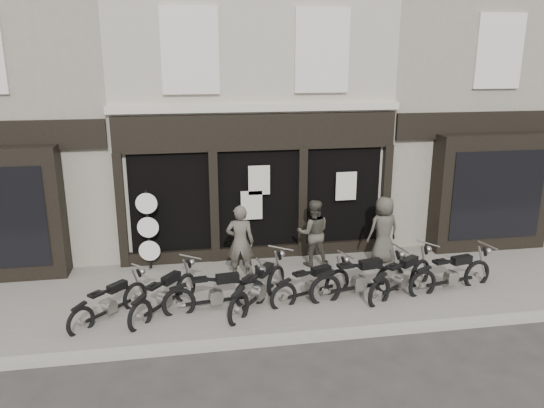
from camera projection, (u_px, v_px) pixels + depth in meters
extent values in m
plane|color=#2D2B28|center=(279.00, 312.00, 11.36)|extent=(90.00, 90.00, 0.00)
cube|color=slate|center=(272.00, 291.00, 12.20)|extent=(30.00, 4.20, 0.12)
cube|color=gray|center=(291.00, 338.00, 10.16)|extent=(30.00, 0.25, 0.13)
cube|color=#ADA494|center=(243.00, 96.00, 15.94)|extent=(7.20, 6.00, 8.20)
cube|color=black|center=(258.00, 132.00, 13.20)|extent=(7.10, 0.18, 0.90)
cube|color=black|center=(258.00, 207.00, 13.78)|extent=(6.50, 0.10, 2.95)
cube|color=black|center=(259.00, 254.00, 14.06)|extent=(7.10, 0.20, 0.44)
cube|color=beige|center=(258.00, 108.00, 13.06)|extent=(7.30, 0.22, 0.18)
cube|color=silver|center=(190.00, 51.00, 12.44)|extent=(1.35, 0.12, 2.00)
cube|color=black|center=(190.00, 51.00, 12.46)|extent=(1.05, 0.06, 1.70)
cube|color=silver|center=(322.00, 51.00, 12.96)|extent=(1.35, 0.12, 2.00)
cube|color=black|center=(322.00, 51.00, 12.99)|extent=(1.05, 0.06, 1.70)
cube|color=black|center=(121.00, 212.00, 13.13)|extent=(0.22, 0.22, 3.00)
cube|color=black|center=(214.00, 208.00, 13.51)|extent=(0.22, 0.22, 3.00)
cube|color=black|center=(302.00, 204.00, 13.88)|extent=(0.22, 0.22, 3.00)
cube|color=black|center=(385.00, 200.00, 14.26)|extent=(0.22, 0.22, 3.00)
cube|color=beige|center=(259.00, 180.00, 13.41)|extent=(0.55, 0.04, 0.75)
cube|color=beige|center=(346.00, 186.00, 13.85)|extent=(0.55, 0.04, 0.75)
cube|color=beige|center=(252.00, 205.00, 13.55)|extent=(0.55, 0.04, 0.75)
cube|color=gray|center=(19.00, 99.00, 14.91)|extent=(5.50, 6.00, 8.20)
cube|color=gray|center=(440.00, 94.00, 16.98)|extent=(5.50, 6.00, 8.20)
cube|color=black|center=(490.00, 192.00, 14.45)|extent=(3.20, 0.70, 3.20)
cube|color=black|center=(497.00, 195.00, 14.12)|extent=(2.60, 0.06, 2.40)
cube|color=black|center=(491.00, 125.00, 14.25)|extent=(5.40, 0.16, 0.70)
cube|color=silver|center=(499.00, 51.00, 13.74)|extent=(1.30, 0.10, 1.90)
cube|color=black|center=(499.00, 51.00, 13.77)|extent=(1.00, 0.06, 1.60)
torus|color=black|center=(135.00, 297.00, 11.35)|extent=(0.51, 0.52, 0.64)
torus|color=black|center=(81.00, 322.00, 10.27)|extent=(0.51, 0.52, 0.64)
cube|color=black|center=(109.00, 310.00, 10.82)|extent=(0.81, 0.84, 0.06)
cube|color=#9A9691|center=(110.00, 307.00, 10.81)|extent=(0.28, 0.28, 0.24)
cube|color=black|center=(117.00, 287.00, 10.89)|extent=(0.42, 0.42, 0.16)
cube|color=black|center=(96.00, 294.00, 10.47)|extent=(0.33, 0.33, 0.06)
cylinder|color=#9A9691|center=(140.00, 267.00, 11.35)|extent=(0.42, 0.40, 0.03)
torus|color=black|center=(186.00, 288.00, 11.69)|extent=(0.50, 0.60, 0.69)
torus|color=black|center=(140.00, 316.00, 10.44)|extent=(0.50, 0.60, 0.69)
cube|color=black|center=(164.00, 303.00, 11.08)|extent=(0.78, 0.99, 0.06)
cube|color=#9A9691|center=(165.00, 299.00, 11.07)|extent=(0.29, 0.30, 0.26)
cube|color=black|center=(171.00, 278.00, 11.17)|extent=(0.42, 0.47, 0.17)
cube|color=black|center=(153.00, 286.00, 10.68)|extent=(0.35, 0.37, 0.06)
cylinder|color=#9A9691|center=(190.00, 257.00, 11.70)|extent=(0.49, 0.39, 0.04)
torus|color=black|center=(250.00, 294.00, 11.37)|extent=(0.72, 0.18, 0.72)
torus|color=black|center=(179.00, 304.00, 10.94)|extent=(0.72, 0.18, 0.72)
cube|color=black|center=(215.00, 301.00, 11.17)|extent=(1.25, 0.21, 0.06)
cube|color=#9A9691|center=(216.00, 297.00, 11.15)|extent=(0.27, 0.22, 0.27)
cube|color=black|center=(227.00, 278.00, 11.11)|extent=(0.50, 0.24, 0.18)
cube|color=black|center=(199.00, 280.00, 10.94)|extent=(0.34, 0.25, 0.06)
cylinder|color=#9A9691|center=(260.00, 263.00, 11.24)|extent=(0.11, 0.61, 0.04)
torus|color=black|center=(276.00, 281.00, 12.00)|extent=(0.54, 0.64, 0.74)
torus|color=black|center=(238.00, 310.00, 10.66)|extent=(0.54, 0.64, 0.74)
cube|color=black|center=(258.00, 296.00, 11.34)|extent=(0.85, 1.05, 0.07)
cube|color=#9A9691|center=(259.00, 292.00, 11.34)|extent=(0.32, 0.33, 0.28)
cube|color=black|center=(265.00, 270.00, 11.45)|extent=(0.46, 0.51, 0.19)
cube|color=black|center=(250.00, 278.00, 10.92)|extent=(0.37, 0.39, 0.07)
cylinder|color=#9A9691|center=(281.00, 248.00, 12.01)|extent=(0.52, 0.42, 0.04)
torus|color=black|center=(337.00, 283.00, 11.99)|extent=(0.66, 0.33, 0.67)
torus|color=black|center=(284.00, 297.00, 11.28)|extent=(0.66, 0.33, 0.67)
cube|color=black|center=(311.00, 292.00, 11.65)|extent=(1.11, 0.47, 0.06)
cube|color=#9A9691|center=(312.00, 288.00, 11.63)|extent=(0.28, 0.25, 0.26)
cube|color=black|center=(321.00, 270.00, 11.65)|extent=(0.48, 0.32, 0.17)
cube|color=black|center=(300.00, 274.00, 11.37)|extent=(0.35, 0.29, 0.06)
cylinder|color=#9A9691|center=(345.00, 254.00, 11.92)|extent=(0.24, 0.55, 0.04)
torus|color=black|center=(389.00, 280.00, 12.04)|extent=(0.76, 0.24, 0.76)
torus|color=black|center=(325.00, 291.00, 11.50)|extent=(0.76, 0.24, 0.76)
cube|color=black|center=(358.00, 287.00, 11.78)|extent=(1.32, 0.30, 0.07)
cube|color=#9A9691|center=(359.00, 283.00, 11.76)|extent=(0.30, 0.25, 0.29)
cube|color=black|center=(370.00, 264.00, 11.74)|extent=(0.54, 0.28, 0.19)
cube|color=black|center=(345.00, 266.00, 11.52)|extent=(0.37, 0.28, 0.07)
cylinder|color=#9A9691|center=(401.00, 248.00, 11.92)|extent=(0.16, 0.64, 0.04)
torus|color=black|center=(420.00, 274.00, 12.40)|extent=(0.67, 0.47, 0.73)
torus|color=black|center=(379.00, 293.00, 11.41)|extent=(0.67, 0.47, 0.73)
cube|color=black|center=(400.00, 285.00, 11.92)|extent=(1.11, 0.72, 0.06)
cube|color=#9A9691|center=(401.00, 281.00, 11.91)|extent=(0.32, 0.30, 0.28)
cube|color=black|center=(409.00, 262.00, 11.96)|extent=(0.51, 0.42, 0.18)
cube|color=black|center=(393.00, 267.00, 11.56)|extent=(0.39, 0.35, 0.06)
cylinder|color=#9A9691|center=(428.00, 243.00, 12.36)|extent=(0.36, 0.55, 0.04)
torus|color=black|center=(477.00, 275.00, 12.38)|extent=(0.73, 0.24, 0.72)
torus|color=black|center=(422.00, 285.00, 11.83)|extent=(0.73, 0.24, 0.72)
cube|color=black|center=(450.00, 281.00, 12.12)|extent=(1.24, 0.31, 0.06)
cube|color=#9A9691|center=(451.00, 278.00, 12.10)|extent=(0.29, 0.24, 0.28)
cube|color=black|center=(462.00, 260.00, 12.08)|extent=(0.51, 0.28, 0.18)
cube|color=black|center=(441.00, 262.00, 11.86)|extent=(0.36, 0.27, 0.06)
cylinder|color=#9A9691|center=(488.00, 245.00, 12.27)|extent=(0.16, 0.61, 0.04)
imported|color=#4E4940|center=(240.00, 242.00, 12.53)|extent=(0.73, 0.54, 1.83)
imported|color=#413E35|center=(313.00, 233.00, 13.37)|extent=(0.90, 0.73, 1.72)
imported|color=#423E37|center=(384.00, 230.00, 13.55)|extent=(0.94, 0.71, 1.74)
cylinder|color=black|center=(151.00, 272.00, 13.38)|extent=(0.34, 0.34, 0.06)
cylinder|color=black|center=(148.00, 232.00, 13.10)|extent=(0.07, 0.07, 2.16)
cylinder|color=black|center=(146.00, 203.00, 12.87)|extent=(0.53, 0.08, 0.53)
cylinder|color=silver|center=(146.00, 203.00, 12.85)|extent=(0.53, 0.05, 0.53)
cylinder|color=black|center=(148.00, 227.00, 13.03)|extent=(0.53, 0.08, 0.53)
cylinder|color=silver|center=(148.00, 227.00, 13.01)|extent=(0.53, 0.05, 0.53)
cylinder|color=black|center=(150.00, 250.00, 13.20)|extent=(0.53, 0.08, 0.53)
cylinder|color=silver|center=(150.00, 251.00, 13.18)|extent=(0.53, 0.05, 0.53)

